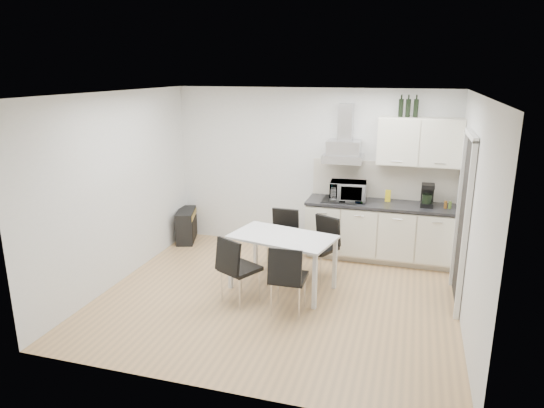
{
  "coord_description": "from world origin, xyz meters",
  "views": [
    {
      "loc": [
        1.57,
        -5.56,
        2.87
      ],
      "look_at": [
        -0.22,
        0.54,
        1.1
      ],
      "focal_mm": 32.0,
      "sensor_mm": 36.0,
      "label": 1
    }
  ],
  "objects_px": {
    "chair_far_left": "(282,241)",
    "chair_near_left": "(240,269)",
    "chair_near_right": "(288,278)",
    "floor_speaker": "(296,239)",
    "chair_far_right": "(319,249)",
    "kitchenette": "(383,208)",
    "dining_table": "(283,242)",
    "guitar_amp": "(186,225)"
  },
  "relations": [
    {
      "from": "chair_far_right",
      "to": "floor_speaker",
      "type": "xyz_separation_m",
      "value": [
        -0.6,
        1.15,
        -0.3
      ]
    },
    {
      "from": "chair_far_left",
      "to": "chair_near_right",
      "type": "distance_m",
      "value": 1.33
    },
    {
      "from": "dining_table",
      "to": "chair_far_left",
      "type": "height_order",
      "value": "chair_far_left"
    },
    {
      "from": "chair_far_left",
      "to": "guitar_amp",
      "type": "height_order",
      "value": "chair_far_left"
    },
    {
      "from": "floor_speaker",
      "to": "guitar_amp",
      "type": "bearing_deg",
      "value": -164.89
    },
    {
      "from": "guitar_amp",
      "to": "chair_far_left",
      "type": "bearing_deg",
      "value": -38.88
    },
    {
      "from": "chair_far_left",
      "to": "floor_speaker",
      "type": "distance_m",
      "value": 1.02
    },
    {
      "from": "chair_far_right",
      "to": "chair_near_right",
      "type": "height_order",
      "value": "same"
    },
    {
      "from": "chair_near_right",
      "to": "floor_speaker",
      "type": "height_order",
      "value": "chair_near_right"
    },
    {
      "from": "chair_far_left",
      "to": "chair_near_left",
      "type": "height_order",
      "value": "same"
    },
    {
      "from": "chair_near_left",
      "to": "floor_speaker",
      "type": "xyz_separation_m",
      "value": [
        0.21,
        2.15,
        -0.3
      ]
    },
    {
      "from": "dining_table",
      "to": "kitchenette",
      "type": "bearing_deg",
      "value": 63.13
    },
    {
      "from": "floor_speaker",
      "to": "chair_far_left",
      "type": "bearing_deg",
      "value": -81.79
    },
    {
      "from": "chair_far_right",
      "to": "guitar_amp",
      "type": "distance_m",
      "value": 2.66
    },
    {
      "from": "kitchenette",
      "to": "chair_near_right",
      "type": "distance_m",
      "value": 2.31
    },
    {
      "from": "chair_far_right",
      "to": "floor_speaker",
      "type": "relative_size",
      "value": 3.25
    },
    {
      "from": "kitchenette",
      "to": "chair_far_right",
      "type": "bearing_deg",
      "value": -128.51
    },
    {
      "from": "chair_far_right",
      "to": "chair_near_right",
      "type": "xyz_separation_m",
      "value": [
        -0.16,
        -1.08,
        0.0
      ]
    },
    {
      "from": "kitchenette",
      "to": "floor_speaker",
      "type": "bearing_deg",
      "value": 173.2
    },
    {
      "from": "kitchenette",
      "to": "chair_near_left",
      "type": "xyz_separation_m",
      "value": [
        -1.6,
        -1.98,
        -0.39
      ]
    },
    {
      "from": "dining_table",
      "to": "floor_speaker",
      "type": "height_order",
      "value": "dining_table"
    },
    {
      "from": "kitchenette",
      "to": "dining_table",
      "type": "height_order",
      "value": "kitchenette"
    },
    {
      "from": "chair_near_right",
      "to": "guitar_amp",
      "type": "relative_size",
      "value": 1.25
    },
    {
      "from": "dining_table",
      "to": "chair_far_left",
      "type": "xyz_separation_m",
      "value": [
        -0.19,
        0.64,
        -0.22
      ]
    },
    {
      "from": "dining_table",
      "to": "floor_speaker",
      "type": "xyz_separation_m",
      "value": [
        -0.2,
        1.62,
        -0.53
      ]
    },
    {
      "from": "chair_near_right",
      "to": "kitchenette",
      "type": "bearing_deg",
      "value": 63.94
    },
    {
      "from": "kitchenette",
      "to": "dining_table",
      "type": "bearing_deg",
      "value": -129.25
    },
    {
      "from": "chair_far_right",
      "to": "chair_near_right",
      "type": "relative_size",
      "value": 1.0
    },
    {
      "from": "kitchenette",
      "to": "guitar_amp",
      "type": "bearing_deg",
      "value": -178.52
    },
    {
      "from": "kitchenette",
      "to": "dining_table",
      "type": "xyz_separation_m",
      "value": [
        -1.19,
        -1.45,
        -0.17
      ]
    },
    {
      "from": "chair_near_left",
      "to": "kitchenette",
      "type": "bearing_deg",
      "value": 78.37
    },
    {
      "from": "kitchenette",
      "to": "dining_table",
      "type": "distance_m",
      "value": 1.89
    },
    {
      "from": "chair_near_left",
      "to": "guitar_amp",
      "type": "xyz_separation_m",
      "value": [
        -1.68,
        1.9,
        -0.17
      ]
    },
    {
      "from": "chair_far_left",
      "to": "guitar_amp",
      "type": "distance_m",
      "value": 2.05
    },
    {
      "from": "chair_near_left",
      "to": "chair_near_right",
      "type": "height_order",
      "value": "same"
    },
    {
      "from": "kitchenette",
      "to": "guitar_amp",
      "type": "xyz_separation_m",
      "value": [
        -3.28,
        -0.08,
        -0.56
      ]
    },
    {
      "from": "guitar_amp",
      "to": "floor_speaker",
      "type": "relative_size",
      "value": 2.61
    },
    {
      "from": "chair_far_left",
      "to": "guitar_amp",
      "type": "relative_size",
      "value": 1.25
    },
    {
      "from": "kitchenette",
      "to": "chair_near_left",
      "type": "height_order",
      "value": "kitchenette"
    },
    {
      "from": "guitar_amp",
      "to": "chair_near_right",
      "type": "bearing_deg",
      "value": -58.41
    },
    {
      "from": "chair_far_right",
      "to": "chair_far_left",
      "type": "bearing_deg",
      "value": 10.32
    },
    {
      "from": "chair_far_left",
      "to": "chair_far_right",
      "type": "xyz_separation_m",
      "value": [
        0.59,
        -0.18,
        0.0
      ]
    }
  ]
}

